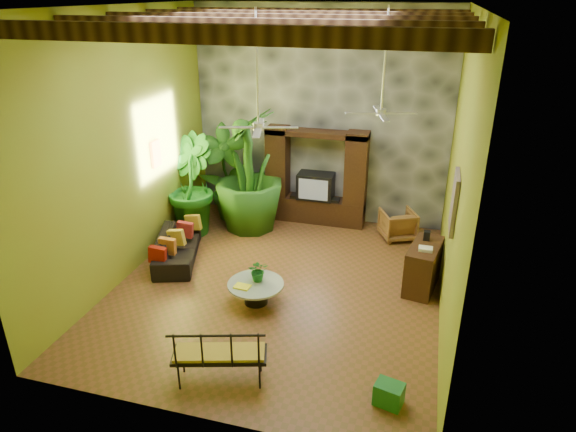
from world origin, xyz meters
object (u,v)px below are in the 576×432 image
(entertainment_center, at_px, (316,184))
(tall_plant_b, at_px, (189,185))
(ceiling_fan_back, at_px, (382,101))
(tall_plant_c, at_px, (249,171))
(tall_plant_a, at_px, (225,174))
(sofa, at_px, (177,247))
(green_bin, at_px, (389,394))
(iron_bench, at_px, (217,353))
(side_console, at_px, (423,267))
(wicker_armchair, at_px, (398,224))
(ceiling_fan_front, at_px, (258,114))
(coffee_table, at_px, (256,290))

(entertainment_center, bearing_deg, tall_plant_b, -152.94)
(ceiling_fan_back, height_order, tall_plant_c, ceiling_fan_back)
(entertainment_center, height_order, tall_plant_a, tall_plant_a)
(sofa, distance_m, green_bin, 5.57)
(tall_plant_c, xyz_separation_m, iron_bench, (1.35, -5.15, -0.88))
(side_console, relative_size, green_bin, 2.95)
(green_bin, bearing_deg, sofa, 147.41)
(wicker_armchair, distance_m, tall_plant_b, 4.83)
(entertainment_center, distance_m, tall_plant_a, 2.20)
(tall_plant_a, height_order, side_console, tall_plant_a)
(ceiling_fan_back, relative_size, wicker_armchair, 2.53)
(ceiling_fan_front, bearing_deg, ceiling_fan_back, 41.63)
(ceiling_fan_back, distance_m, green_bin, 5.02)
(iron_bench, bearing_deg, entertainment_center, 73.01)
(coffee_table, distance_m, iron_bench, 2.17)
(ceiling_fan_front, bearing_deg, coffee_table, -95.38)
(tall_plant_c, height_order, coffee_table, tall_plant_c)
(tall_plant_b, bearing_deg, entertainment_center, 27.06)
(tall_plant_c, height_order, iron_bench, tall_plant_c)
(wicker_armchair, bearing_deg, tall_plant_a, -24.63)
(ceiling_fan_front, bearing_deg, side_console, 20.55)
(tall_plant_a, xyz_separation_m, tall_plant_b, (-0.51, -0.90, -0.02))
(entertainment_center, xyz_separation_m, iron_bench, (-0.06, -5.96, -0.42))
(wicker_armchair, relative_size, tall_plant_a, 0.31)
(sofa, distance_m, tall_plant_b, 1.63)
(tall_plant_b, bearing_deg, green_bin, -41.03)
(sofa, height_order, tall_plant_a, tall_plant_a)
(ceiling_fan_front, relative_size, ceiling_fan_back, 1.00)
(entertainment_center, distance_m, ceiling_fan_back, 3.50)
(coffee_table, bearing_deg, tall_plant_c, 111.31)
(ceiling_fan_front, relative_size, side_console, 1.67)
(entertainment_center, height_order, tall_plant_c, tall_plant_c)
(entertainment_center, relative_size, sofa, 1.23)
(ceiling_fan_front, relative_size, wicker_armchair, 2.53)
(ceiling_fan_front, height_order, sofa, ceiling_fan_front)
(entertainment_center, relative_size, tall_plant_a, 1.02)
(entertainment_center, xyz_separation_m, sofa, (-2.35, -2.70, -0.68))
(ceiling_fan_front, xyz_separation_m, side_console, (2.85, 1.07, -2.96))
(iron_bench, bearing_deg, side_console, 35.79)
(tall_plant_c, xyz_separation_m, coffee_table, (1.17, -3.01, -1.17))
(ceiling_fan_front, xyz_separation_m, coffee_table, (-0.03, -0.28, -3.15))
(coffee_table, xyz_separation_m, iron_bench, (0.17, -2.14, 0.29))
(tall_plant_a, bearing_deg, green_bin, -49.49)
(sofa, xyz_separation_m, tall_plant_c, (0.95, 1.89, 1.14))
(iron_bench, height_order, green_bin, iron_bench)
(ceiling_fan_back, distance_m, side_console, 3.18)
(ceiling_fan_back, distance_m, wicker_armchair, 3.45)
(ceiling_fan_back, bearing_deg, ceiling_fan_front, -138.37)
(tall_plant_b, xyz_separation_m, tall_plant_c, (1.25, 0.55, 0.27))
(sofa, height_order, iron_bench, iron_bench)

